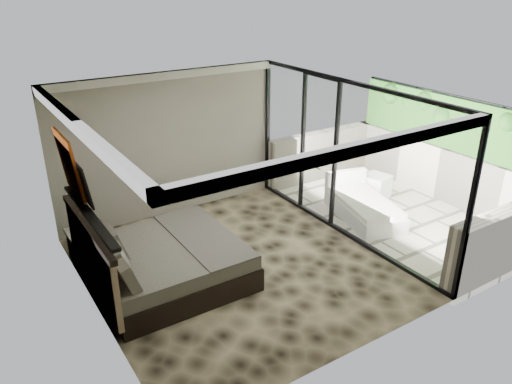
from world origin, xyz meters
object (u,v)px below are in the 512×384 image
nightstand (87,244)px  bed (161,262)px  ottoman (376,186)px  lounger (363,207)px  table_lamp (79,208)px

nightstand → bed: bearing=-62.1°
ottoman → lounger: 1.06m
nightstand → ottoman: 5.95m
bed → table_lamp: 1.69m
table_lamp → bed: bearing=-59.9°
table_lamp → ottoman: (5.93, -0.83, -0.69)m
ottoman → bed: bearing=-173.9°
table_lamp → ottoman: size_ratio=1.33×
table_lamp → lounger: 5.26m
bed → nightstand: size_ratio=4.00×
nightstand → ottoman: nightstand is taller
ottoman → lounger: size_ratio=0.25×
bed → ottoman: bearing=6.1°
nightstand → lounger: size_ratio=0.29×
bed → nightstand: bed is taller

